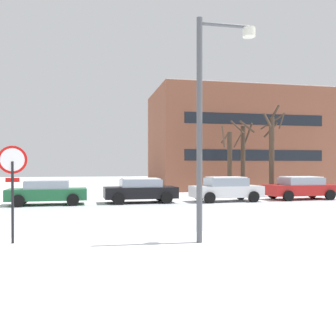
{
  "coord_description": "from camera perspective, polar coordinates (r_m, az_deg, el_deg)",
  "views": [
    {
      "loc": [
        0.85,
        -12.59,
        2.12
      ],
      "look_at": [
        4.52,
        5.12,
        2.0
      ],
      "focal_mm": 40.19,
      "sensor_mm": 36.0,
      "label": 1
    }
  ],
  "objects": [
    {
      "name": "street_lamp",
      "position": [
        10.55,
        6.27,
        9.19
      ],
      "size": [
        1.71,
        0.36,
        6.17
      ],
      "color": "#4C4F54",
      "rests_on": "ground"
    },
    {
      "name": "tree_far_left",
      "position": [
        26.85,
        15.45,
        2.48
      ],
      "size": [
        1.55,
        1.92,
        6.34
      ],
      "color": "#423326",
      "rests_on": "ground"
    },
    {
      "name": "parked_car_green",
      "position": [
        21.29,
        -17.83,
        -3.45
      ],
      "size": [
        4.19,
        2.16,
        1.36
      ],
      "color": "#1E6038",
      "rests_on": "ground"
    },
    {
      "name": "building_far_right",
      "position": [
        36.03,
        10.09,
        4.15
      ],
      "size": [
        15.14,
        9.22,
        8.99
      ],
      "color": "brown",
      "rests_on": "ground"
    },
    {
      "name": "ground_plane",
      "position": [
        12.8,
        -15.55,
        -9.16
      ],
      "size": [
        120.0,
        120.0,
        0.0
      ],
      "primitive_type": "plane",
      "color": "white"
    },
    {
      "name": "stop_sign",
      "position": [
        11.03,
        -22.52,
        -0.97
      ],
      "size": [
        0.76,
        0.12,
        2.66
      ],
      "color": "black",
      "rests_on": "ground"
    },
    {
      "name": "parked_car_black",
      "position": [
        21.45,
        -4.21,
        -3.36
      ],
      "size": [
        4.13,
        2.14,
        1.4
      ],
      "color": "black",
      "rests_on": "ground"
    },
    {
      "name": "tree_far_mid",
      "position": [
        27.9,
        11.35,
        1.73
      ],
      "size": [
        1.57,
        1.5,
        5.42
      ],
      "color": "#423326",
      "rests_on": "ground"
    },
    {
      "name": "tree_far_right",
      "position": [
        26.88,
        9.32,
        1.05
      ],
      "size": [
        1.38,
        1.38,
        4.97
      ],
      "color": "#423326",
      "rests_on": "ground"
    },
    {
      "name": "road_surface",
      "position": [
        16.22,
        -14.72,
        -7.13
      ],
      "size": [
        80.0,
        8.94,
        0.0
      ],
      "color": "#B7BCC4",
      "rests_on": "ground"
    },
    {
      "name": "parked_car_red",
      "position": [
        24.94,
        19.51,
        -2.83
      ],
      "size": [
        4.45,
        2.13,
        1.43
      ],
      "color": "red",
      "rests_on": "ground"
    },
    {
      "name": "parked_car_white",
      "position": [
        22.46,
        8.79,
        -3.15
      ],
      "size": [
        4.18,
        2.11,
        1.45
      ],
      "color": "white",
      "rests_on": "ground"
    }
  ]
}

